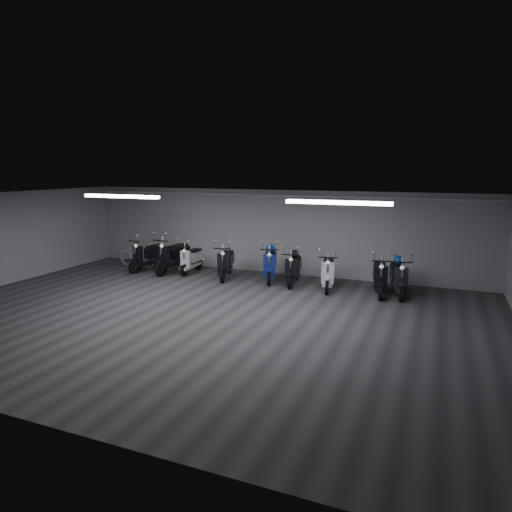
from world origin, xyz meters
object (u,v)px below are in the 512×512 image
at_px(scooter_4, 270,260).
at_px(scooter_7, 380,271).
at_px(scooter_1, 173,251).
at_px(scooter_5, 293,264).
at_px(bicycle, 137,252).
at_px(helmet_0, 271,249).
at_px(scooter_0, 149,251).
at_px(scooter_2, 191,255).
at_px(scooter_6, 328,267).
at_px(scooter_3, 226,258).
at_px(scooter_9, 399,272).
at_px(helmet_1, 295,254).
at_px(helmet_2, 398,260).

bearing_deg(scooter_4, scooter_7, -22.76).
bearing_deg(scooter_1, scooter_5, 4.76).
height_order(bicycle, helmet_0, helmet_0).
height_order(scooter_0, scooter_2, scooter_0).
bearing_deg(scooter_4, scooter_5, -28.80).
bearing_deg(scooter_6, scooter_2, 165.15).
xyz_separation_m(scooter_0, scooter_3, (2.94, 0.02, -0.03)).
height_order(scooter_1, scooter_7, scooter_1).
height_order(scooter_3, scooter_4, scooter_4).
bearing_deg(scooter_6, scooter_1, 167.72).
bearing_deg(bicycle, scooter_9, -82.71).
bearing_deg(scooter_5, helmet_1, 90.00).
bearing_deg(helmet_0, helmet_1, -11.35).
xyz_separation_m(scooter_2, scooter_3, (1.41, -0.23, 0.05)).
relative_size(scooter_1, bicycle, 1.18).
distance_m(scooter_5, helmet_2, 3.04).
bearing_deg(helmet_0, scooter_2, -175.11).
height_order(scooter_2, scooter_5, scooter_5).
bearing_deg(scooter_6, scooter_7, -11.80).
relative_size(scooter_7, helmet_2, 6.59).
xyz_separation_m(scooter_0, scooter_2, (1.53, 0.25, -0.07)).
distance_m(scooter_4, helmet_1, 0.82).
relative_size(bicycle, helmet_0, 5.92).
relative_size(helmet_0, helmet_2, 1.04).
distance_m(scooter_4, scooter_5, 0.83).
distance_m(scooter_7, helmet_1, 2.66).
bearing_deg(helmet_2, scooter_4, -179.91).
xyz_separation_m(scooter_1, scooter_6, (5.37, -0.11, -0.08)).
bearing_deg(scooter_0, scooter_7, 14.17).
bearing_deg(helmet_2, scooter_0, -178.23).
height_order(scooter_7, helmet_1, scooter_7).
height_order(scooter_1, scooter_6, scooter_1).
xyz_separation_m(scooter_5, helmet_0, (-0.89, 0.41, 0.35)).
bearing_deg(helmet_2, scooter_7, -143.02).
bearing_deg(helmet_0, bicycle, -178.27).
height_order(scooter_9, helmet_1, scooter_9).
height_order(scooter_2, scooter_3, scooter_3).
bearing_deg(scooter_2, scooter_3, -12.93).
distance_m(scooter_3, helmet_0, 1.48).
height_order(scooter_1, scooter_9, scooter_1).
bearing_deg(helmet_0, scooter_7, -9.20).
height_order(scooter_5, helmet_0, scooter_5).
xyz_separation_m(scooter_6, helmet_1, (-1.15, 0.38, 0.26)).
xyz_separation_m(scooter_2, scooter_6, (4.78, -0.31, 0.04)).
distance_m(scooter_1, scooter_5, 4.26).
bearing_deg(helmet_1, helmet_2, -1.24).
distance_m(scooter_3, scooter_4, 1.46).
bearing_deg(scooter_5, scooter_2, 168.80).
bearing_deg(scooter_2, bicycle, 174.29).
xyz_separation_m(scooter_1, scooter_7, (6.85, -0.12, -0.07)).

